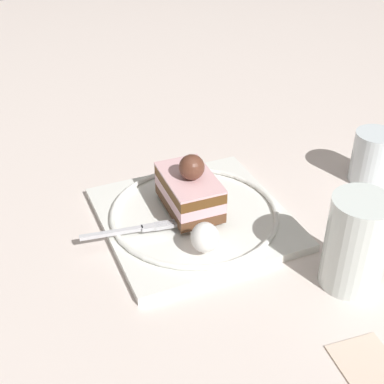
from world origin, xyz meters
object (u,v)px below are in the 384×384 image
(cake_slice, at_px, (189,189))
(whipped_cream_dollop, at_px, (205,237))
(drink_glass_near, at_px, (355,248))
(dessert_plate, at_px, (192,217))
(folded_napkin, at_px, (376,382))
(fork, at_px, (134,230))
(drink_glass_far, at_px, (372,160))

(cake_slice, height_order, whipped_cream_dollop, cake_slice)
(drink_glass_near, bearing_deg, dessert_plate, 23.45)
(drink_glass_near, relative_size, folded_napkin, 1.08)
(cake_slice, bearing_deg, fork, 92.74)
(drink_glass_near, height_order, folded_napkin, drink_glass_near)
(dessert_plate, xyz_separation_m, fork, (0.01, 0.08, 0.01))
(cake_slice, xyz_separation_m, whipped_cream_dollop, (-0.08, 0.03, -0.01))
(drink_glass_near, xyz_separation_m, folded_napkin, (-0.11, 0.08, -0.05))
(whipped_cream_dollop, xyz_separation_m, drink_glass_near, (-0.12, -0.11, 0.01))
(whipped_cream_dollop, relative_size, fork, 0.31)
(cake_slice, height_order, folded_napkin, cake_slice)
(dessert_plate, height_order, drink_glass_far, drink_glass_far)
(dessert_plate, distance_m, fork, 0.08)
(drink_glass_near, distance_m, drink_glass_far, 0.23)
(cake_slice, height_order, drink_glass_far, cake_slice)
(whipped_cream_dollop, bearing_deg, drink_glass_far, -88.26)
(dessert_plate, xyz_separation_m, whipped_cream_dollop, (-0.07, 0.03, 0.03))
(whipped_cream_dollop, xyz_separation_m, folded_napkin, (-0.23, -0.03, -0.03))
(dessert_plate, height_order, cake_slice, cake_slice)
(dessert_plate, bearing_deg, fork, 85.52)
(dessert_plate, distance_m, folded_napkin, 0.30)
(folded_napkin, bearing_deg, fork, 14.88)
(cake_slice, height_order, fork, cake_slice)
(whipped_cream_dollop, xyz_separation_m, drink_glass_far, (0.01, -0.30, -0.00))
(fork, relative_size, folded_napkin, 1.16)
(drink_glass_near, bearing_deg, folded_napkin, 142.54)
(dessert_plate, height_order, drink_glass_near, drink_glass_near)
(dessert_plate, bearing_deg, whipped_cream_dollop, 156.31)
(fork, distance_m, drink_glass_far, 0.36)
(drink_glass_near, distance_m, folded_napkin, 0.14)
(fork, bearing_deg, dessert_plate, -94.48)
(dessert_plate, height_order, folded_napkin, dessert_plate)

